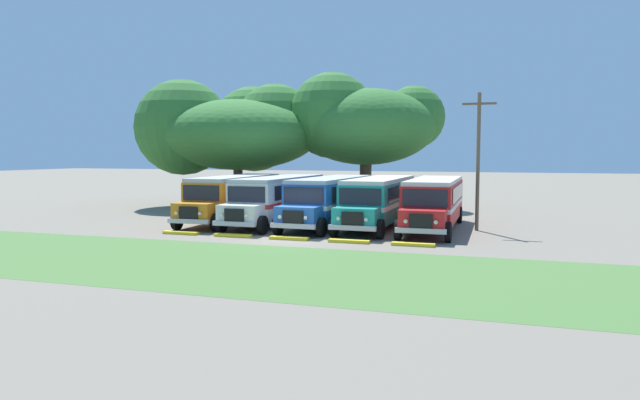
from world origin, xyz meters
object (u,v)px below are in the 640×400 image
(broad_shade_tree, at_px, (363,123))
(parked_bus_slot_4, at_px, (434,201))
(parked_bus_slot_0, at_px, (234,196))
(parked_bus_slot_2, at_px, (330,198))
(parked_bus_slot_3, at_px, (379,199))
(utility_pole, at_px, (478,158))
(secondary_tree, at_px, (233,131))
(parked_bus_slot_1, at_px, (278,197))

(broad_shade_tree, bearing_deg, parked_bus_slot_4, -58.40)
(parked_bus_slot_0, xyz_separation_m, parked_bus_slot_4, (12.46, 0.06, 0.00))
(parked_bus_slot_2, relative_size, parked_bus_slot_3, 1.00)
(broad_shade_tree, distance_m, utility_pole, 15.01)
(secondary_tree, relative_size, utility_pole, 1.93)
(parked_bus_slot_2, relative_size, parked_bus_slot_4, 1.00)
(parked_bus_slot_1, bearing_deg, utility_pole, 92.45)
(parked_bus_slot_1, distance_m, parked_bus_slot_4, 9.35)
(parked_bus_slot_1, height_order, parked_bus_slot_2, same)
(parked_bus_slot_4, xyz_separation_m, secondary_tree, (-17.38, 9.65, 4.50))
(parked_bus_slot_3, bearing_deg, parked_bus_slot_1, -86.47)
(secondary_tree, bearing_deg, parked_bus_slot_2, -40.97)
(parked_bus_slot_2, bearing_deg, parked_bus_slot_0, -89.62)
(parked_bus_slot_1, distance_m, utility_pole, 11.94)
(parked_bus_slot_2, distance_m, parked_bus_slot_4, 6.06)
(parked_bus_slot_4, bearing_deg, parked_bus_slot_0, -91.06)
(broad_shade_tree, xyz_separation_m, secondary_tree, (-10.32, -1.83, -0.50))
(parked_bus_slot_0, bearing_deg, parked_bus_slot_4, 88.20)
(parked_bus_slot_2, bearing_deg, parked_bus_slot_4, 93.30)
(parked_bus_slot_4, height_order, utility_pole, utility_pole)
(parked_bus_slot_0, bearing_deg, broad_shade_tree, 152.83)
(parked_bus_slot_0, distance_m, secondary_tree, 11.78)
(parked_bus_slot_2, xyz_separation_m, secondary_tree, (-11.33, 9.84, 4.50))
(parked_bus_slot_0, relative_size, utility_pole, 1.45)
(utility_pole, bearing_deg, parked_bus_slot_2, -178.31)
(parked_bus_slot_1, xyz_separation_m, secondary_tree, (-8.04, 9.97, 4.50))
(parked_bus_slot_0, height_order, parked_bus_slot_4, same)
(parked_bus_slot_0, relative_size, secondary_tree, 0.75)
(parked_bus_slot_2, distance_m, broad_shade_tree, 12.73)
(secondary_tree, bearing_deg, parked_bus_slot_3, -34.07)
(parked_bus_slot_1, height_order, utility_pole, utility_pole)
(parked_bus_slot_3, bearing_deg, parked_bus_slot_4, 89.68)
(parked_bus_slot_1, xyz_separation_m, parked_bus_slot_2, (3.29, 0.13, 0.00))
(secondary_tree, distance_m, utility_pole, 22.02)
(parked_bus_slot_1, bearing_deg, parked_bus_slot_0, -94.12)
(parked_bus_slot_1, distance_m, broad_shade_tree, 13.01)
(parked_bus_slot_0, distance_m, parked_bus_slot_1, 3.12)
(parked_bus_slot_4, bearing_deg, secondary_tree, -120.38)
(parked_bus_slot_2, relative_size, secondary_tree, 0.75)
(parked_bus_slot_4, bearing_deg, utility_pole, 90.09)
(parked_bus_slot_3, distance_m, broad_shade_tree, 13.08)
(parked_bus_slot_2, distance_m, secondary_tree, 15.66)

